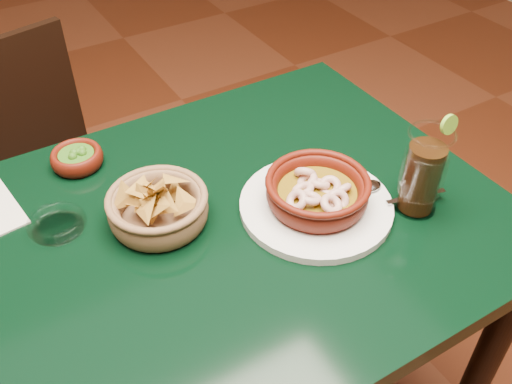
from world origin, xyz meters
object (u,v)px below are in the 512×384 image
shrimp_plate (317,195)px  chip_basket (158,207)px  dining_chair (50,174)px  dining_table (188,274)px  cola_drink (423,173)px

shrimp_plate → chip_basket: size_ratio=1.73×
dining_chair → shrimp_plate: bearing=-64.7°
dining_table → cola_drink: 0.48m
dining_table → shrimp_plate: size_ratio=3.21×
chip_basket → dining_table: bearing=-73.1°
dining_table → chip_basket: 0.15m
dining_chair → cola_drink: cola_drink is taller
shrimp_plate → cola_drink: cola_drink is taller
chip_basket → cola_drink: size_ratio=1.12×
dining_table → shrimp_plate: bearing=-13.9°
chip_basket → cola_drink: (0.43, -0.22, 0.05)m
chip_basket → dining_chair: bearing=98.3°
dining_chair → cola_drink: (0.52, -0.85, 0.38)m
dining_chair → shrimp_plate: same height
dining_table → shrimp_plate: shrimp_plate is taller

